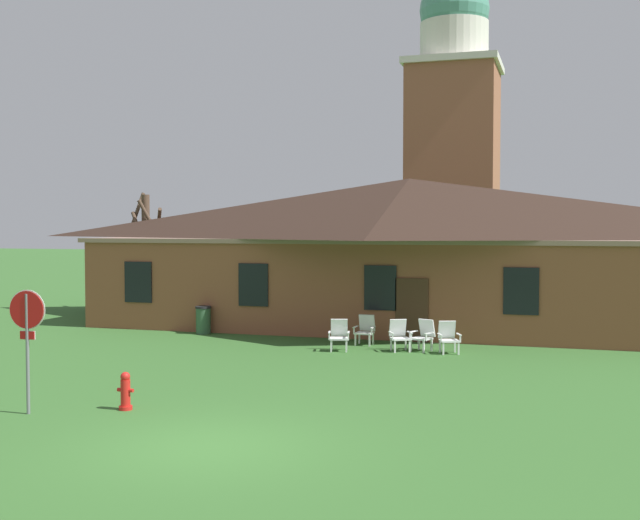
# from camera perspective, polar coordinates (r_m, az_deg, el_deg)

# --- Properties ---
(ground_plane) EXTENTS (200.00, 200.00, 0.00)m
(ground_plane) POSITION_cam_1_polar(r_m,az_deg,el_deg) (14.10, -8.09, -13.23)
(ground_plane) COLOR #336028
(brick_building) EXTENTS (23.64, 10.40, 5.67)m
(brick_building) POSITION_cam_1_polar(r_m,az_deg,el_deg) (31.15, 6.45, 0.76)
(brick_building) COLOR brown
(brick_building) RESTS_ON ground
(dome_tower) EXTENTS (5.18, 5.18, 18.69)m
(dome_tower) POSITION_cam_1_polar(r_m,az_deg,el_deg) (45.45, 9.62, 8.38)
(dome_tower) COLOR #93563D
(dome_tower) RESTS_ON ground
(stop_sign) EXTENTS (0.80, 0.10, 2.53)m
(stop_sign) POSITION_cam_1_polar(r_m,az_deg,el_deg) (17.03, -20.41, -4.51)
(stop_sign) COLOR slate
(stop_sign) RESTS_ON ground
(lawn_chair_by_porch) EXTENTS (0.74, 0.78, 0.96)m
(lawn_chair_by_porch) POSITION_cam_1_polar(r_m,az_deg,el_deg) (24.23, 1.39, -5.39)
(lawn_chair_by_porch) COLOR white
(lawn_chair_by_porch) RESTS_ON ground
(lawn_chair_near_door) EXTENTS (0.66, 0.69, 0.96)m
(lawn_chair_near_door) POSITION_cam_1_polar(r_m,az_deg,el_deg) (25.46, 3.30, -5.01)
(lawn_chair_near_door) COLOR silver
(lawn_chair_near_door) RESTS_ON ground
(lawn_chair_left_end) EXTENTS (0.81, 0.85, 0.96)m
(lawn_chair_left_end) POSITION_cam_1_polar(r_m,az_deg,el_deg) (24.28, 5.75, -5.39)
(lawn_chair_left_end) COLOR white
(lawn_chair_left_end) RESTS_ON ground
(lawn_chair_middle) EXTENTS (0.79, 0.83, 0.96)m
(lawn_chair_middle) POSITION_cam_1_polar(r_m,az_deg,el_deg) (24.39, 7.50, -5.36)
(lawn_chair_middle) COLOR white
(lawn_chair_middle) RESTS_ON ground
(lawn_chair_right_end) EXTENTS (0.78, 0.83, 0.96)m
(lawn_chair_right_end) POSITION_cam_1_polar(r_m,az_deg,el_deg) (24.06, 9.26, -5.48)
(lawn_chair_right_end) COLOR white
(lawn_chair_right_end) RESTS_ON ground
(bare_tree_beside_building) EXTENTS (1.93, 1.73, 5.34)m
(bare_tree_beside_building) POSITION_cam_1_polar(r_m,az_deg,el_deg) (36.29, -12.56, 1.02)
(bare_tree_beside_building) COLOR brown
(bare_tree_beside_building) RESTS_ON ground
(fire_hydrant) EXTENTS (0.36, 0.28, 0.79)m
(fire_hydrant) POSITION_cam_1_polar(r_m,az_deg,el_deg) (17.05, -13.89, -9.23)
(fire_hydrant) COLOR red
(fire_hydrant) RESTS_ON ground
(trash_bin) EXTENTS (0.56, 0.56, 0.98)m
(trash_bin) POSITION_cam_1_polar(r_m,az_deg,el_deg) (28.26, -8.44, -4.30)
(trash_bin) COLOR #335638
(trash_bin) RESTS_ON ground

